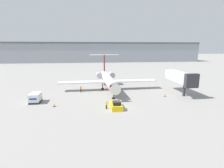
{
  "coord_description": "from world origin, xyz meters",
  "views": [
    {
      "loc": [
        -5.6,
        -33.25,
        12.16
      ],
      "look_at": [
        0.0,
        10.29,
        3.01
      ],
      "focal_mm": 28.0,
      "sensor_mm": 36.0,
      "label": 1
    }
  ],
  "objects": [
    {
      "name": "pushback_tug",
      "position": [
        -0.46,
        0.29,
        0.65
      ],
      "size": [
        2.15,
        4.42,
        1.76
      ],
      "color": "yellow",
      "rests_on": "ground"
    },
    {
      "name": "worker_by_wing",
      "position": [
        -8.18,
        14.74,
        0.94
      ],
      "size": [
        0.4,
        0.25,
        1.78
      ],
      "color": "#232838",
      "rests_on": "ground"
    },
    {
      "name": "terminal_building",
      "position": [
        0.0,
        120.0,
        8.36
      ],
      "size": [
        180.0,
        16.8,
        16.66
      ],
      "color": "#8C939E",
      "rests_on": "ground"
    },
    {
      "name": "luggage_cart",
      "position": [
        -17.93,
        6.49,
        1.08
      ],
      "size": [
        2.17,
        3.38,
        2.15
      ],
      "color": "#232326",
      "rests_on": "ground"
    },
    {
      "name": "jet_bridge",
      "position": [
        18.24,
        9.78,
        4.45
      ],
      "size": [
        3.2,
        12.36,
        6.19
      ],
      "color": "#2D2D33",
      "rests_on": "ground"
    },
    {
      "name": "airplane_main",
      "position": [
        -0.28,
        17.16,
        3.1
      ],
      "size": [
        28.7,
        24.52,
        9.87
      ],
      "color": "white",
      "rests_on": "ground"
    },
    {
      "name": "traffic_cone_left",
      "position": [
        -13.21,
        2.96,
        0.39
      ],
      "size": [
        0.54,
        0.54,
        0.82
      ],
      "color": "black",
      "rests_on": "ground"
    },
    {
      "name": "traffic_cone_right",
      "position": [
        13.21,
        7.52,
        0.38
      ],
      "size": [
        0.53,
        0.53,
        0.79
      ],
      "color": "black",
      "rests_on": "ground"
    },
    {
      "name": "worker_near_tug",
      "position": [
        -2.42,
        0.23,
        0.91
      ],
      "size": [
        0.4,
        0.24,
        1.74
      ],
      "color": "#232838",
      "rests_on": "ground"
    },
    {
      "name": "ground_plane",
      "position": [
        0.0,
        0.0,
        0.0
      ],
      "size": [
        600.0,
        600.0,
        0.0
      ],
      "primitive_type": "plane",
      "color": "gray"
    }
  ]
}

